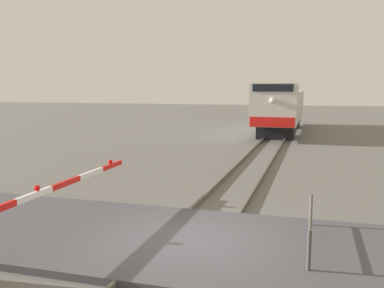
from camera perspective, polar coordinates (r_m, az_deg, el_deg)
name	(u,v)px	position (r m, az deg, el deg)	size (l,w,h in m)	color
ground_plane	(190,246)	(9.88, -0.28, -13.71)	(160.00, 160.00, 0.00)	#605E59
rail_track_left	(161,240)	(10.07, -4.30, -12.86)	(0.08, 80.00, 0.15)	#59544C
rail_track_right	(221,246)	(9.69, 3.91, -13.70)	(0.08, 80.00, 0.15)	#59544C
road_surface	(190,243)	(9.85, -0.28, -13.27)	(36.00, 4.68, 0.16)	#47474C
locomotive	(281,107)	(34.92, 12.07, 4.91)	(3.03, 15.77, 3.90)	black
crossing_gate	(2,220)	(9.72, -24.43, -9.45)	(0.36, 7.17, 1.34)	silver
guard_railing	(310,224)	(9.73, 15.80, -10.45)	(0.08, 2.84, 0.95)	#4C4742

